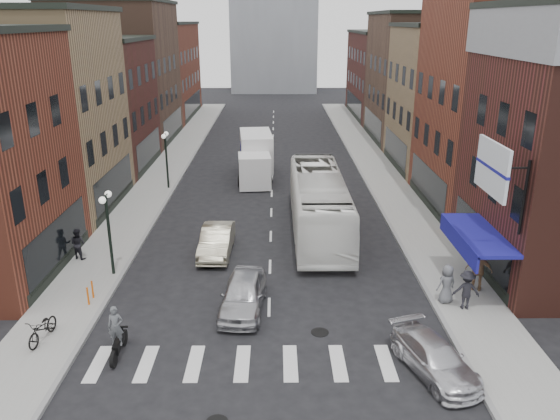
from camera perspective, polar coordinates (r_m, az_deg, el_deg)
The scene contains 30 objects.
ground at distance 22.60m, azimuth -1.18°, elevation -11.35°, with size 160.00×160.00×0.00m, color black.
sidewalk_left at distance 43.89m, azimuth -12.02°, elevation 3.74°, with size 3.00×74.00×0.15m, color gray.
sidewalk_right at distance 43.77m, azimuth 10.40°, elevation 3.80°, with size 3.00×74.00×0.15m, color gray.
curb_left at distance 43.63m, azimuth -10.08°, elevation 3.67°, with size 0.20×74.00×0.16m, color gray.
curb_right at distance 43.53m, azimuth 8.45°, elevation 3.72°, with size 0.20×74.00×0.16m, color gray.
crosswalk_stripes at distance 20.07m, azimuth -1.29°, elevation -15.71°, with size 12.00×2.20×0.01m, color silver.
bldg_left_mid_a at distance 37.17m, azimuth -25.08°, elevation 9.20°, with size 10.30×10.20×12.30m.
bldg_left_mid_b at distance 46.50m, azimuth -19.97°, elevation 10.28°, with size 10.30×10.20×10.30m.
bldg_left_far_a at distance 56.77m, azimuth -16.54°, elevation 13.59°, with size 10.30×12.20×13.30m.
bldg_left_far_b at distance 70.38m, azimuth -13.39°, elevation 13.99°, with size 10.30×16.20×11.30m.
bldg_right_mid_a at distance 36.79m, azimuth 23.55°, elevation 10.91°, with size 10.30×10.20×14.30m.
bldg_right_mid_b at distance 46.23m, azimuth 18.45°, elevation 11.03°, with size 10.30×10.20×11.30m.
bldg_right_far_a at distance 56.65m, azimuth 15.00°, elevation 13.21°, with size 10.30×12.20×12.30m.
bldg_right_far_b at distance 70.29m, azimuth 11.98°, elevation 13.67°, with size 10.30×16.20×10.30m.
awning_blue at distance 25.19m, azimuth 19.62°, elevation -2.54°, with size 1.80×5.00×0.78m.
billboard_sign at distance 22.25m, azimuth 21.47°, elevation 3.94°, with size 1.52×3.00×3.70m.
streetlamp_near at distance 26.14m, azimuth -17.56°, elevation -0.87°, with size 0.32×1.22×4.11m.
streetlamp_far at distance 39.19m, azimuth -11.83°, elevation 6.19°, with size 0.32×1.22×4.11m.
bike_rack at distance 24.76m, azimuth -19.21°, elevation -8.17°, with size 0.08×0.68×0.80m.
box_truck at distance 41.58m, azimuth -2.56°, elevation 5.52°, with size 2.75×7.79×3.32m.
motorcycle_rider at distance 20.75m, azimuth -16.69°, elevation -12.25°, with size 0.57×1.97×2.01m.
transit_bus at distance 30.92m, azimuth 4.07°, elevation 0.73°, with size 2.86×12.22×3.40m, color white.
sedan_left_near at distance 22.97m, azimuth -3.88°, elevation -8.74°, with size 1.73×4.31×1.47m, color #B9B9BE.
sedan_left_far at distance 28.38m, azimuth -6.64°, elevation -3.21°, with size 1.52×4.36×1.44m, color #C0BA9C.
curb_car at distance 20.00m, azimuth 15.87°, elevation -14.66°, with size 1.64×4.03×1.17m, color silver.
parked_bicycle at distance 22.57m, azimuth -23.55°, elevation -11.28°, with size 0.65×1.87×0.98m, color black.
ped_left_solo at distance 29.07m, azimuth -20.36°, elevation -3.31°, with size 0.77×0.44×1.59m, color black.
ped_right_a at distance 23.95m, azimuth 18.90°, elevation -7.90°, with size 1.09×0.54×1.68m, color black.
ped_right_b at distance 25.62m, azimuth 20.05°, elevation -5.92°, with size 1.13×0.57×1.93m, color #8A6446.
ped_right_c at distance 24.19m, azimuth 17.02°, elevation -7.40°, with size 0.83×0.54×1.69m, color slate.
Camera 1 is at (0.31, -19.45, 11.50)m, focal length 35.00 mm.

